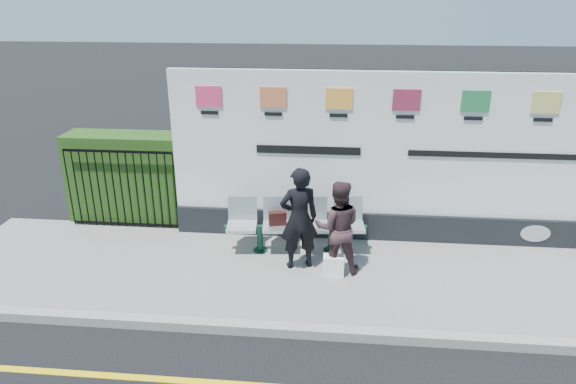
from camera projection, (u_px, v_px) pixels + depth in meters
The scene contains 10 objects.
pavement at pixel (370, 277), 8.22m from camera, with size 14.00×3.00×0.12m, color gray.
kerb at pixel (377, 335), 6.83m from camera, with size 14.00×0.18×0.14m, color gray.
billboard at pixel (400, 171), 8.92m from camera, with size 8.00×0.30×3.00m.
hedge at pixel (130, 177), 9.94m from camera, with size 2.35×0.70×1.70m, color #244715.
railing at pixel (122, 189), 9.56m from camera, with size 2.05×0.06×1.54m, color black, non-canonical shape.
bench at pixel (295, 238), 8.84m from camera, with size 2.34×0.60×0.50m, color #B3B9BC, non-canonical shape.
woman_left at pixel (299, 219), 8.13m from camera, with size 0.62×0.41×1.71m, color black.
woman_right at pixel (338, 227), 8.03m from camera, with size 0.75×0.58×1.53m, color #3C2729.
handbag_brown at pixel (278, 218), 8.70m from camera, with size 0.30×0.13×0.23m, color black.
carrier_bag_white at pixel (333, 265), 8.13m from camera, with size 0.33×0.20×0.33m, color white.
Camera 1 is at (-0.65, -4.72, 4.37)m, focal length 32.00 mm.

